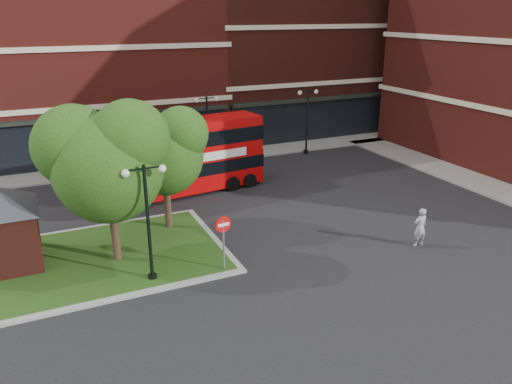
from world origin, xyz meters
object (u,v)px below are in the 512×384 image
bus (181,153)px  car_white (217,151)px  woman (420,227)px  car_silver (146,162)px

bus → car_white: size_ratio=2.24×
bus → woman: bus is taller
woman → car_white: (-3.74, 17.30, -0.18)m
car_silver → car_white: (5.39, 0.71, -0.00)m
bus → woman: bearing=-62.1°
bus → car_white: bus is taller
bus → car_silver: (-1.08, 4.97, -1.78)m
car_silver → bus: bearing=-173.6°
bus → car_silver: bearing=95.5°
woman → car_silver: (-9.13, 16.59, -0.18)m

